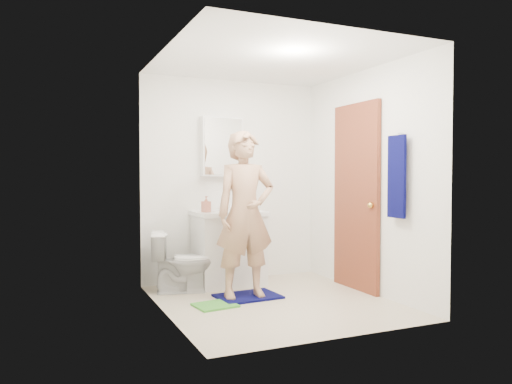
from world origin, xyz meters
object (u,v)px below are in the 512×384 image
at_px(soap_dispenser, 206,204).
at_px(toothbrush_cup, 246,206).
at_px(medicine_cabinet, 222,147).
at_px(man, 245,214).
at_px(toilet, 182,262).
at_px(towel, 397,177).
at_px(vanity_cabinet, 229,250).

bearing_deg(soap_dispenser, toothbrush_cup, 15.15).
relative_size(medicine_cabinet, man, 0.41).
bearing_deg(man, soap_dispenser, 110.49).
relative_size(medicine_cabinet, soap_dispenser, 3.93).
bearing_deg(toilet, towel, -113.44).
height_order(vanity_cabinet, toothbrush_cup, toothbrush_cup).
xyz_separation_m(towel, toothbrush_cup, (-0.92, 1.59, -0.35)).
relative_size(vanity_cabinet, toilet, 1.21).
bearing_deg(vanity_cabinet, towel, -51.53).
bearing_deg(medicine_cabinet, toilet, -148.58).
height_order(medicine_cabinet, toothbrush_cup, medicine_cabinet).
bearing_deg(towel, vanity_cabinet, 128.47).
bearing_deg(towel, toilet, 142.54).
xyz_separation_m(towel, soap_dispenser, (-1.46, 1.44, -0.31)).
height_order(toilet, man, man).
bearing_deg(medicine_cabinet, man, -94.48).
xyz_separation_m(vanity_cabinet, medicine_cabinet, (0.00, 0.22, 1.20)).
xyz_separation_m(towel, toilet, (-1.77, 1.35, -0.92)).
relative_size(soap_dispenser, man, 0.11).
bearing_deg(toilet, toothbrush_cup, -60.21).
bearing_deg(toothbrush_cup, towel, -59.83).
xyz_separation_m(toothbrush_cup, man, (-0.33, -0.78, -0.03)).
height_order(soap_dispenser, toothbrush_cup, soap_dispenser).
bearing_deg(vanity_cabinet, man, -95.97).
xyz_separation_m(toilet, toothbrush_cup, (0.84, 0.24, 0.57)).
bearing_deg(toilet, soap_dispenser, -59.11).
height_order(towel, soap_dispenser, towel).
height_order(towel, toothbrush_cup, towel).
bearing_deg(toilet, vanity_cabinet, -63.22).
relative_size(vanity_cabinet, towel, 1.00).
distance_m(medicine_cabinet, toothbrush_cup, 0.76).
xyz_separation_m(toilet, man, (0.51, -0.54, 0.54)).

